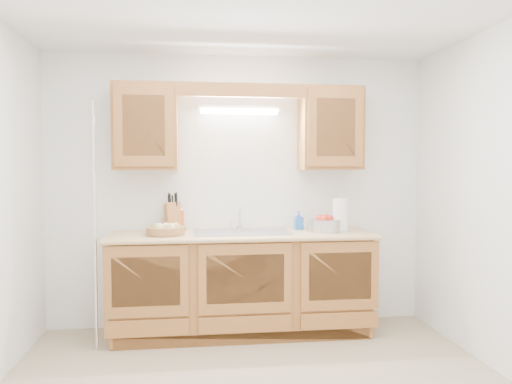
{
  "coord_description": "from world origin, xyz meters",
  "views": [
    {
      "loc": [
        -0.42,
        -3.14,
        1.49
      ],
      "look_at": [
        0.08,
        0.85,
        1.27
      ],
      "focal_mm": 35.0,
      "sensor_mm": 36.0,
      "label": 1
    }
  ],
  "objects": [
    {
      "name": "fluorescent_fixture",
      "position": [
        0.0,
        1.42,
        2.0
      ],
      "size": [
        0.76,
        0.08,
        0.08
      ],
      "color": "white",
      "rests_on": "room"
    },
    {
      "name": "outlet_plate",
      "position": [
        0.95,
        1.49,
        1.15
      ],
      "size": [
        0.08,
        0.01,
        0.12
      ],
      "primitive_type": "cube",
      "color": "white",
      "rests_on": "room"
    },
    {
      "name": "fruit_basket",
      "position": [
        -0.66,
        1.14,
        0.94
      ],
      "size": [
        0.4,
        0.4,
        0.1
      ],
      "rotation": [
        0.0,
        0.0,
        0.3
      ],
      "color": "#AB7C45",
      "rests_on": "countertop"
    },
    {
      "name": "upper_cabinet_right",
      "position": [
        0.83,
        1.33,
        1.83
      ],
      "size": [
        0.55,
        0.33,
        0.75
      ],
      "primitive_type": "cube",
      "color": "#A56B30",
      "rests_on": "room"
    },
    {
      "name": "valance",
      "position": [
        0.0,
        1.19,
        2.14
      ],
      "size": [
        2.2,
        0.05,
        0.12
      ],
      "primitive_type": "cube",
      "color": "#A56B30",
      "rests_on": "room"
    },
    {
      "name": "room",
      "position": [
        0.0,
        0.0,
        1.25
      ],
      "size": [
        3.52,
        3.5,
        2.5
      ],
      "color": "tan",
      "rests_on": "ground"
    },
    {
      "name": "knife_block",
      "position": [
        -0.61,
        1.39,
        1.03
      ],
      "size": [
        0.17,
        0.23,
        0.36
      ],
      "rotation": [
        0.0,
        0.0,
        0.27
      ],
      "color": "#A56B30",
      "rests_on": "countertop"
    },
    {
      "name": "orange_canister",
      "position": [
        -0.54,
        1.38,
        1.0
      ],
      "size": [
        0.07,
        0.07,
        0.2
      ],
      "rotation": [
        0.0,
        0.0,
        -0.06
      ],
      "color": "#CB490B",
      "rests_on": "countertop"
    },
    {
      "name": "paper_towel",
      "position": [
        0.89,
        1.18,
        1.05
      ],
      "size": [
        0.17,
        0.17,
        0.35
      ],
      "rotation": [
        0.0,
        0.0,
        -0.16
      ],
      "color": "silver",
      "rests_on": "countertop"
    },
    {
      "name": "apple_bowl",
      "position": [
        0.73,
        1.16,
        0.97
      ],
      "size": [
        0.32,
        0.32,
        0.15
      ],
      "rotation": [
        0.0,
        0.0,
        0.08
      ],
      "color": "silver",
      "rests_on": "countertop"
    },
    {
      "name": "countertop",
      "position": [
        0.0,
        1.19,
        0.88
      ],
      "size": [
        2.3,
        0.63,
        0.04
      ],
      "primitive_type": "cube",
      "color": "tan",
      "rests_on": "base_cabinets"
    },
    {
      "name": "sink",
      "position": [
        0.0,
        1.21,
        0.83
      ],
      "size": [
        0.84,
        0.46,
        0.36
      ],
      "color": "#9E9EA3",
      "rests_on": "countertop"
    },
    {
      "name": "upper_cabinet_left",
      "position": [
        -0.83,
        1.33,
        1.83
      ],
      "size": [
        0.55,
        0.33,
        0.75
      ],
      "primitive_type": "cube",
      "color": "#A56B30",
      "rests_on": "room"
    },
    {
      "name": "soap_bottle",
      "position": [
        0.54,
        1.34,
        0.99
      ],
      "size": [
        0.08,
        0.08,
        0.17
      ],
      "primitive_type": "imported",
      "rotation": [
        0.0,
        0.0,
        0.09
      ],
      "color": "blue",
      "rests_on": "countertop"
    },
    {
      "name": "wire_shelf_pole",
      "position": [
        -1.2,
        0.94,
        1.0
      ],
      "size": [
        0.03,
        0.03,
        2.0
      ],
      "primitive_type": "cylinder",
      "color": "silver",
      "rests_on": "ground"
    },
    {
      "name": "sponge",
      "position": [
        -0.54,
        1.44,
        0.91
      ],
      "size": [
        0.1,
        0.07,
        0.02
      ],
      "rotation": [
        0.0,
        0.0,
        -0.12
      ],
      "color": "#CC333F",
      "rests_on": "countertop"
    },
    {
      "name": "base_cabinets",
      "position": [
        0.0,
        1.2,
        0.44
      ],
      "size": [
        2.2,
        0.6,
        0.86
      ],
      "primitive_type": "cube",
      "color": "#A56B30",
      "rests_on": "ground"
    }
  ]
}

